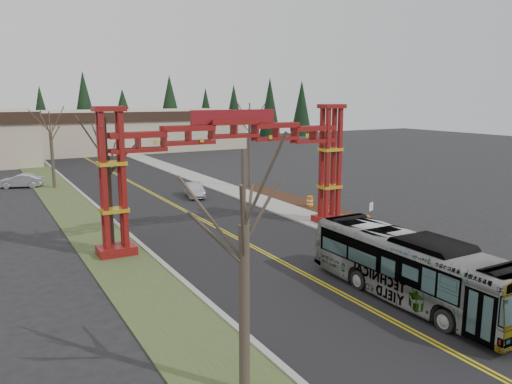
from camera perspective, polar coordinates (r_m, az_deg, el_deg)
ground at (r=20.88m, az=21.71°, el=-16.81°), size 200.00×200.00×0.00m
road at (r=40.30m, az=-6.98°, el=-2.76°), size 12.00×110.00×0.02m
lane_line_left at (r=40.25m, az=-7.14°, el=-2.75°), size 0.12×100.00×0.01m
lane_line_right at (r=40.34m, az=-6.82°, el=-2.72°), size 0.12×100.00×0.01m
curb_right at (r=42.93m, az=0.62°, el=-1.74°), size 0.30×110.00×0.15m
sidewalk_right at (r=43.66m, az=2.27°, el=-1.54°), size 2.60×110.00×0.14m
landscape_strip at (r=34.16m, az=19.53°, el=-5.72°), size 2.60×50.00×0.12m
grass_median at (r=38.08m, az=-18.19°, el=-3.99°), size 4.00×110.00×0.08m
curb_left at (r=38.44m, az=-15.49°, el=-3.64°), size 0.30×110.00×0.15m
gateway_arch at (r=32.99m, az=-2.53°, el=4.84°), size 18.20×1.60×8.90m
retail_building_east at (r=94.73m, az=-14.27°, el=6.92°), size 38.00×20.30×7.00m
conifer_treeline at (r=104.40m, az=-21.35°, el=8.48°), size 116.10×5.60×13.00m
transit_bus at (r=24.50m, az=17.33°, el=-8.30°), size 2.69×11.47×3.19m
silver_sedan at (r=47.88m, az=-7.08°, el=0.23°), size 2.23×4.34×1.36m
parked_car_far_a at (r=58.05m, az=-25.28°, el=1.16°), size 4.62×3.00×1.44m
bare_tree_median_near at (r=15.08m, az=-1.40°, el=-3.92°), size 3.50×3.50×7.92m
bare_tree_median_mid at (r=31.33m, az=-16.66°, el=3.89°), size 3.50×3.50×8.22m
bare_tree_median_far at (r=55.64m, az=-22.44°, el=6.23°), size 3.32×3.32×7.97m
bare_tree_right_far at (r=51.79m, az=-0.73°, el=7.72°), size 3.28×3.28×8.83m
street_sign at (r=35.79m, az=13.01°, el=-2.13°), size 0.47×0.23×2.18m
barrel_south at (r=37.32m, az=12.53°, el=-3.34°), size 0.49×0.49×0.90m
barrel_mid at (r=39.87m, az=8.34°, el=-2.27°), size 0.50×0.50×0.93m
barrel_north at (r=43.22m, az=6.19°, el=-1.13°), size 0.55×0.55×1.02m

